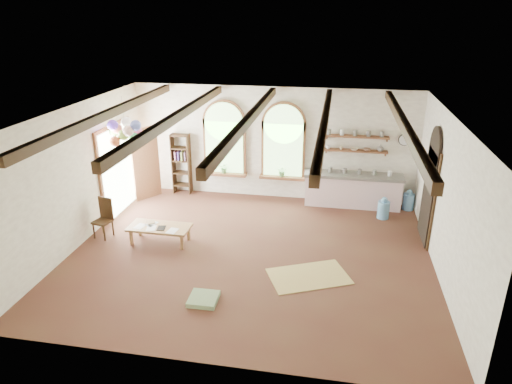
% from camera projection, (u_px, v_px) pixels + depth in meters
% --- Properties ---
extents(floor, '(8.00, 8.00, 0.00)m').
position_uv_depth(floor, '(250.00, 254.00, 10.31)').
color(floor, '#503021').
rests_on(floor, ground).
extents(ceiling_beams, '(6.20, 6.80, 0.18)m').
position_uv_depth(ceiling_beams, '(249.00, 119.00, 9.15)').
color(ceiling_beams, '#392512').
rests_on(ceiling_beams, ceiling).
extents(window_left, '(1.30, 0.28, 2.20)m').
position_uv_depth(window_left, '(224.00, 141.00, 13.06)').
color(window_left, brown).
rests_on(window_left, floor).
extents(window_right, '(1.30, 0.28, 2.20)m').
position_uv_depth(window_right, '(283.00, 144.00, 12.78)').
color(window_right, brown).
rests_on(window_right, floor).
extents(left_doorway, '(0.10, 1.90, 2.50)m').
position_uv_depth(left_doorway, '(117.00, 170.00, 12.17)').
color(left_doorway, brown).
rests_on(left_doorway, floor).
extents(right_doorway, '(0.10, 1.30, 2.40)m').
position_uv_depth(right_doorway, '(428.00, 196.00, 10.62)').
color(right_doorway, black).
rests_on(right_doorway, floor).
extents(kitchen_counter, '(2.68, 0.62, 0.94)m').
position_uv_depth(kitchen_counter, '(353.00, 190.00, 12.68)').
color(kitchen_counter, silver).
rests_on(kitchen_counter, floor).
extents(wall_shelf_lower, '(1.70, 0.24, 0.04)m').
position_uv_depth(wall_shelf_lower, '(356.00, 151.00, 12.44)').
color(wall_shelf_lower, brown).
rests_on(wall_shelf_lower, wall_back).
extents(wall_shelf_upper, '(1.70, 0.24, 0.04)m').
position_uv_depth(wall_shelf_upper, '(357.00, 137.00, 12.29)').
color(wall_shelf_upper, brown).
rests_on(wall_shelf_upper, wall_back).
extents(wall_clock, '(0.32, 0.04, 0.32)m').
position_uv_depth(wall_clock, '(404.00, 140.00, 12.17)').
color(wall_clock, black).
rests_on(wall_clock, wall_back).
extents(bookshelf, '(0.53, 0.32, 1.80)m').
position_uv_depth(bookshelf, '(181.00, 164.00, 13.45)').
color(bookshelf, '#392512').
rests_on(bookshelf, floor).
extents(coffee_table, '(1.46, 0.69, 0.41)m').
position_uv_depth(coffee_table, '(160.00, 228.00, 10.70)').
color(coffee_table, '#A2804A').
rests_on(coffee_table, floor).
extents(side_chair, '(0.46, 0.46, 0.97)m').
position_uv_depth(side_chair, '(104.00, 226.00, 11.01)').
color(side_chair, '#392512').
rests_on(side_chair, floor).
extents(floor_mat, '(1.87, 1.56, 0.02)m').
position_uv_depth(floor_mat, '(309.00, 276.00, 9.43)').
color(floor_mat, tan).
rests_on(floor_mat, floor).
extents(floor_cushion, '(0.55, 0.55, 0.09)m').
position_uv_depth(floor_cushion, '(203.00, 299.00, 8.63)').
color(floor_cushion, '#718C60').
rests_on(floor_cushion, floor).
extents(water_jug_a, '(0.31, 0.31, 0.60)m').
position_uv_depth(water_jug_a, '(383.00, 209.00, 11.99)').
color(water_jug_a, '#619CCF').
rests_on(water_jug_a, floor).
extents(water_jug_b, '(0.30, 0.30, 0.58)m').
position_uv_depth(water_jug_b, '(408.00, 201.00, 12.51)').
color(water_jug_b, '#619CCF').
rests_on(water_jug_b, floor).
extents(balloon_cluster, '(0.97, 0.97, 1.16)m').
position_uv_depth(balloon_cluster, '(125.00, 131.00, 11.26)').
color(balloon_cluster, silver).
rests_on(balloon_cluster, floor).
extents(table_book, '(0.28, 0.31, 0.02)m').
position_uv_depth(table_book, '(147.00, 222.00, 10.85)').
color(table_book, olive).
rests_on(table_book, coffee_table).
extents(tablet, '(0.22, 0.29, 0.01)m').
position_uv_depth(tablet, '(161.00, 228.00, 10.58)').
color(tablet, black).
rests_on(tablet, coffee_table).
extents(potted_plant_left, '(0.27, 0.23, 0.30)m').
position_uv_depth(potted_plant_left, '(224.00, 168.00, 13.25)').
color(potted_plant_left, '#598C4C').
rests_on(potted_plant_left, window_left).
extents(potted_plant_right, '(0.27, 0.23, 0.30)m').
position_uv_depth(potted_plant_right, '(282.00, 171.00, 12.98)').
color(potted_plant_right, '#598C4C').
rests_on(potted_plant_right, window_right).
extents(shelf_cup_a, '(0.12, 0.10, 0.10)m').
position_uv_depth(shelf_cup_a, '(328.00, 147.00, 12.54)').
color(shelf_cup_a, white).
rests_on(shelf_cup_a, wall_shelf_lower).
extents(shelf_cup_b, '(0.10, 0.10, 0.09)m').
position_uv_depth(shelf_cup_b, '(341.00, 148.00, 12.48)').
color(shelf_cup_b, beige).
rests_on(shelf_cup_b, wall_shelf_lower).
extents(shelf_bowl_a, '(0.22, 0.22, 0.05)m').
position_uv_depth(shelf_bowl_a, '(354.00, 149.00, 12.43)').
color(shelf_bowl_a, beige).
rests_on(shelf_bowl_a, wall_shelf_lower).
extents(shelf_bowl_b, '(0.20, 0.20, 0.06)m').
position_uv_depth(shelf_bowl_b, '(367.00, 150.00, 12.37)').
color(shelf_bowl_b, '#8C664C').
rests_on(shelf_bowl_b, wall_shelf_lower).
extents(shelf_vase, '(0.18, 0.18, 0.19)m').
position_uv_depth(shelf_vase, '(381.00, 148.00, 12.29)').
color(shelf_vase, slate).
rests_on(shelf_vase, wall_shelf_lower).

